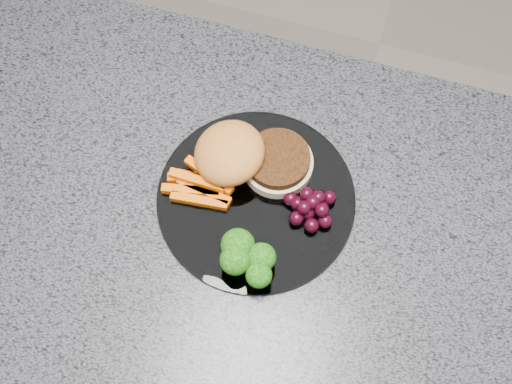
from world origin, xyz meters
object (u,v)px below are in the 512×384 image
at_px(island_cabinet, 298,333).
at_px(grape_bunch, 311,207).
at_px(burger, 247,158).
at_px(plate, 256,199).

height_order(island_cabinet, grape_bunch, grape_bunch).
bearing_deg(grape_bunch, island_cabinet, -64.76).
relative_size(burger, grape_bunch, 2.61).
bearing_deg(burger, island_cabinet, -55.75).
distance_m(burger, grape_bunch, 0.11).
bearing_deg(burger, grape_bunch, -41.48).
height_order(burger, grape_bunch, burger).
relative_size(island_cabinet, grape_bunch, 17.28).
relative_size(island_cabinet, plate, 4.62).
height_order(island_cabinet, plate, plate).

